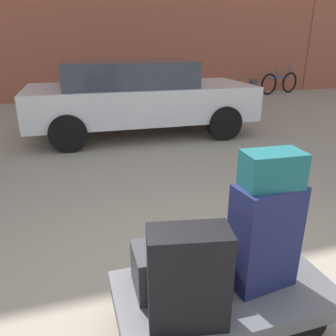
{
  "coord_description": "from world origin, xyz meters",
  "views": [
    {
      "loc": [
        -0.82,
        -1.49,
        1.77
      ],
      "look_at": [
        0.0,
        1.2,
        0.69
      ],
      "focal_mm": 35.62,
      "sensor_mm": 36.0,
      "label": 1
    }
  ],
  "objects_px": {
    "luggage_cart": "(224,296)",
    "suitcase_navy_rear_left": "(264,237)",
    "suitcase_black_center": "(188,278)",
    "bollard_kerb_near": "(203,94)",
    "bollard_kerb_mid": "(252,92)",
    "duffel_bag_teal_topmost_pile": "(272,169)",
    "bicycle_leaning": "(280,83)",
    "parked_car": "(138,96)",
    "duffel_bag_charcoal_rear_right": "(179,265)"
  },
  "relations": [
    {
      "from": "bollard_kerb_mid",
      "to": "duffel_bag_teal_topmost_pile",
      "type": "bearing_deg",
      "value": -120.03
    },
    {
      "from": "luggage_cart",
      "to": "suitcase_black_center",
      "type": "relative_size",
      "value": 2.39
    },
    {
      "from": "suitcase_navy_rear_left",
      "to": "bollard_kerb_mid",
      "type": "relative_size",
      "value": 0.9
    },
    {
      "from": "bicycle_leaning",
      "to": "bollard_kerb_mid",
      "type": "bearing_deg",
      "value": -140.92
    },
    {
      "from": "duffel_bag_teal_topmost_pile",
      "to": "bollard_kerb_mid",
      "type": "distance_m",
      "value": 8.41
    },
    {
      "from": "bollard_kerb_near",
      "to": "bollard_kerb_mid",
      "type": "relative_size",
      "value": 1.0
    },
    {
      "from": "suitcase_navy_rear_left",
      "to": "parked_car",
      "type": "bearing_deg",
      "value": 79.35
    },
    {
      "from": "suitcase_black_center",
      "to": "parked_car",
      "type": "relative_size",
      "value": 0.13
    },
    {
      "from": "bicycle_leaning",
      "to": "bollard_kerb_mid",
      "type": "height_order",
      "value": "bicycle_leaning"
    },
    {
      "from": "bollard_kerb_near",
      "to": "bollard_kerb_mid",
      "type": "bearing_deg",
      "value": 0.0
    },
    {
      "from": "luggage_cart",
      "to": "bollard_kerb_mid",
      "type": "relative_size",
      "value": 1.84
    },
    {
      "from": "parked_car",
      "to": "duffel_bag_teal_topmost_pile",
      "type": "bearing_deg",
      "value": -93.54
    },
    {
      "from": "suitcase_navy_rear_left",
      "to": "parked_car",
      "type": "relative_size",
      "value": 0.15
    },
    {
      "from": "parked_car",
      "to": "bollard_kerb_near",
      "type": "relative_size",
      "value": 5.96
    },
    {
      "from": "suitcase_navy_rear_left",
      "to": "parked_car",
      "type": "distance_m",
      "value": 5.02
    },
    {
      "from": "bollard_kerb_mid",
      "to": "parked_car",
      "type": "bearing_deg",
      "value": -149.99
    },
    {
      "from": "bollard_kerb_near",
      "to": "parked_car",
      "type": "bearing_deg",
      "value": -136.13
    },
    {
      "from": "duffel_bag_charcoal_rear_right",
      "to": "suitcase_navy_rear_left",
      "type": "bearing_deg",
      "value": -13.1
    },
    {
      "from": "duffel_bag_teal_topmost_pile",
      "to": "parked_car",
      "type": "relative_size",
      "value": 0.08
    },
    {
      "from": "luggage_cart",
      "to": "bollard_kerb_near",
      "type": "height_order",
      "value": "bollard_kerb_near"
    },
    {
      "from": "suitcase_black_center",
      "to": "bicycle_leaning",
      "type": "bearing_deg",
      "value": 64.36
    },
    {
      "from": "duffel_bag_charcoal_rear_right",
      "to": "parked_car",
      "type": "bearing_deg",
      "value": 82.23
    },
    {
      "from": "luggage_cart",
      "to": "bollard_kerb_mid",
      "type": "bearing_deg",
      "value": 58.56
    },
    {
      "from": "suitcase_black_center",
      "to": "duffel_bag_teal_topmost_pile",
      "type": "distance_m",
      "value": 0.74
    },
    {
      "from": "suitcase_navy_rear_left",
      "to": "parked_car",
      "type": "xyz_separation_m",
      "value": [
        0.31,
        5.01,
        0.09
      ]
    },
    {
      "from": "bicycle_leaning",
      "to": "duffel_bag_teal_topmost_pile",
      "type": "bearing_deg",
      "value": -125.02
    },
    {
      "from": "suitcase_black_center",
      "to": "bollard_kerb_near",
      "type": "relative_size",
      "value": 0.77
    },
    {
      "from": "bollard_kerb_mid",
      "to": "suitcase_black_center",
      "type": "bearing_deg",
      "value": -122.56
    },
    {
      "from": "bicycle_leaning",
      "to": "bollard_kerb_mid",
      "type": "xyz_separation_m",
      "value": [
        -2.07,
        -1.68,
        -0.01
      ]
    },
    {
      "from": "suitcase_black_center",
      "to": "duffel_bag_teal_topmost_pile",
      "type": "bearing_deg",
      "value": 27.98
    },
    {
      "from": "luggage_cart",
      "to": "parked_car",
      "type": "height_order",
      "value": "parked_car"
    },
    {
      "from": "duffel_bag_teal_topmost_pile",
      "to": "bicycle_leaning",
      "type": "bearing_deg",
      "value": 58.04
    },
    {
      "from": "duffel_bag_charcoal_rear_right",
      "to": "suitcase_black_center",
      "type": "height_order",
      "value": "suitcase_black_center"
    },
    {
      "from": "luggage_cart",
      "to": "bicycle_leaning",
      "type": "bearing_deg",
      "value": 53.94
    },
    {
      "from": "luggage_cart",
      "to": "suitcase_black_center",
      "type": "height_order",
      "value": "suitcase_black_center"
    },
    {
      "from": "luggage_cart",
      "to": "suitcase_black_center",
      "type": "distance_m",
      "value": 0.51
    },
    {
      "from": "parked_car",
      "to": "bollard_kerb_mid",
      "type": "xyz_separation_m",
      "value": [
        3.88,
        2.24,
        -0.39
      ]
    },
    {
      "from": "suitcase_navy_rear_left",
      "to": "suitcase_black_center",
      "type": "xyz_separation_m",
      "value": [
        -0.54,
        -0.16,
        -0.05
      ]
    },
    {
      "from": "duffel_bag_teal_topmost_pile",
      "to": "bollard_kerb_mid",
      "type": "height_order",
      "value": "duffel_bag_teal_topmost_pile"
    },
    {
      "from": "suitcase_black_center",
      "to": "bicycle_leaning",
      "type": "xyz_separation_m",
      "value": [
        6.8,
        9.1,
        -0.25
      ]
    },
    {
      "from": "duffel_bag_teal_topmost_pile",
      "to": "bicycle_leaning",
      "type": "xyz_separation_m",
      "value": [
        6.26,
        8.93,
        -0.73
      ]
    },
    {
      "from": "luggage_cart",
      "to": "duffel_bag_teal_topmost_pile",
      "type": "bearing_deg",
      "value": -4.73
    },
    {
      "from": "luggage_cart",
      "to": "duffel_bag_teal_topmost_pile",
      "type": "height_order",
      "value": "duffel_bag_teal_topmost_pile"
    },
    {
      "from": "suitcase_navy_rear_left",
      "to": "bollard_kerb_mid",
      "type": "xyz_separation_m",
      "value": [
        4.19,
        7.26,
        -0.3
      ]
    },
    {
      "from": "duffel_bag_charcoal_rear_right",
      "to": "bicycle_leaning",
      "type": "height_order",
      "value": "bicycle_leaning"
    },
    {
      "from": "parked_car",
      "to": "bollard_kerb_near",
      "type": "bearing_deg",
      "value": 43.87
    },
    {
      "from": "suitcase_black_center",
      "to": "parked_car",
      "type": "distance_m",
      "value": 5.25
    },
    {
      "from": "luggage_cart",
      "to": "suitcase_navy_rear_left",
      "type": "xyz_separation_m",
      "value": [
        0.23,
        -0.02,
        0.4
      ]
    },
    {
      "from": "suitcase_navy_rear_left",
      "to": "bollard_kerb_near",
      "type": "height_order",
      "value": "suitcase_navy_rear_left"
    },
    {
      "from": "bicycle_leaning",
      "to": "luggage_cart",
      "type": "bearing_deg",
      "value": -126.06
    }
  ]
}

